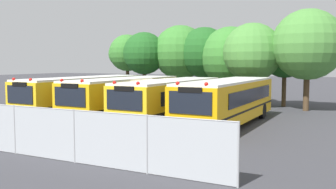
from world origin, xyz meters
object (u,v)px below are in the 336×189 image
Objects in this scene: tree_3 at (206,51)px; traffic_cone at (6,137)px; school_bus_0 at (85,94)px; tree_1 at (143,53)px; school_bus_3 at (228,100)px; tree_7 at (309,44)px; tree_6 at (285,56)px; school_bus_1 at (124,96)px; tree_2 at (180,51)px; tree_0 at (126,53)px; tree_4 at (232,56)px; tree_5 at (255,53)px; school_bus_2 at (171,99)px.

tree_3 is 20.58m from traffic_cone.
school_bus_0 is 10.59m from tree_1.
school_bus_3 is 1.61× the size of tree_3.
tree_7 is at bearing -109.51° from school_bus_3.
tree_6 reaches higher than traffic_cone.
tree_1 is 14.61m from tree_7.
tree_2 is (-1.62, 11.73, 3.14)m from school_bus_1.
tree_6 is (9.55, -0.77, -0.50)m from tree_2.
tree_0 is at bearing 108.15° from traffic_cone.
tree_1 is at bearing 175.38° from tree_7.
tree_4 is 0.89× the size of tree_7.
tree_7 reaches higher than tree_4.
school_bus_1 is at bearing -65.58° from tree_1.
tree_2 is at bearing 176.12° from tree_3.
tree_6 is (1.98, 1.90, -0.18)m from tree_5.
tree_3 is 7.00m from tree_6.
tree_6 is at bearing -4.89° from tree_3.
tree_7 reaches higher than tree_3.
tree_6 is (14.90, 0.12, -0.36)m from tree_0.
tree_3 is at bearing -109.44° from school_bus_0.
tree_0 is at bearing -170.56° from tree_2.
tree_7 is at bearing -0.24° from tree_5.
tree_7 is at bearing -17.70° from tree_4.
tree_5 is at bearing 69.52° from traffic_cone.
tree_4 is at bearing -106.47° from school_bus_1.
traffic_cone is at bearing 86.90° from school_bus_1.
tree_2 is 1.06× the size of tree_4.
tree_3 is (7.93, 0.71, 0.10)m from tree_0.
tree_0 is 2.41m from tree_1.
tree_7 is at bearing -15.68° from tree_3.
school_bus_3 is at bearing -85.05° from tree_5.
tree_5 is 2.75m from tree_6.
tree_6 is 2.87m from tree_7.
school_bus_2 is 13.29m from tree_1.
tree_5 reaches higher than school_bus_2.
school_bus_0 is at bearing -82.27° from tree_1.
school_bus_0 is at bearing -98.16° from tree_2.
tree_0 is at bearing -45.73° from school_bus_2.
school_bus_0 reaches higher than school_bus_1.
school_bus_0 is 1.69× the size of tree_4.
tree_6 is at bearing -135.08° from school_bus_0.
school_bus_2 is 1.52× the size of tree_5.
tree_0 reaches higher than school_bus_0.
school_bus_0 is at bearing -136.03° from tree_5.
school_bus_0 is at bearing 107.02° from traffic_cone.
school_bus_1 is 13.23m from tree_0.
school_bus_3 is 1.63× the size of tree_5.
tree_4 is at bearing 1.37° from tree_0.
school_bus_0 is 9.16m from traffic_cone.
tree_4 is (2.54, -0.47, -0.41)m from tree_3.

